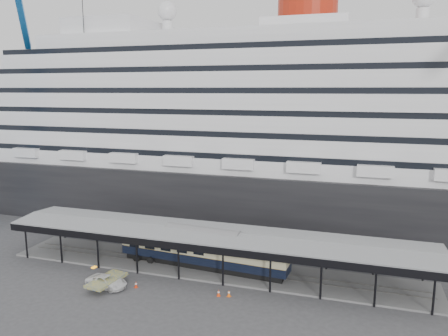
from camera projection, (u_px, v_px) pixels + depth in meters
The scene contains 8 objects.
ground at pixel (198, 285), 52.73m from camera, with size 200.00×200.00×0.00m, color #39393C.
cruise_ship at pixel (260, 117), 79.44m from camera, with size 130.00×30.00×43.90m.
platform_canopy at pixel (211, 252), 57.00m from camera, with size 56.00×9.18×5.30m.
port_truck at pixel (107, 282), 52.13m from camera, with size 2.35×5.09×1.41m, color silver.
pullman_carriage at pixel (203, 248), 57.30m from camera, with size 23.32×4.75×22.74m.
traffic_cone_left at pixel (136, 284), 52.08m from camera, with size 0.47×0.47×0.79m.
traffic_cone_mid at pixel (219, 293), 49.93m from camera, with size 0.52×0.52×0.78m.
traffic_cone_right at pixel (229, 293), 49.82m from camera, with size 0.53×0.53×0.81m.
Camera 1 is at (17.96, -46.07, 23.39)m, focal length 35.00 mm.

